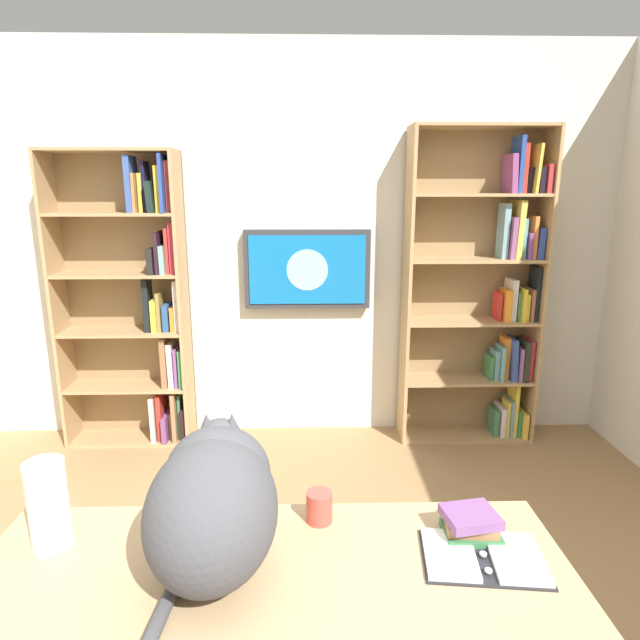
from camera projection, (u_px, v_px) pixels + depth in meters
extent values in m
cube|color=silver|center=(298.00, 247.00, 3.73)|extent=(4.52, 0.06, 2.70)
cube|color=tan|center=(538.00, 290.00, 3.65)|extent=(0.02, 0.28, 2.14)
cube|color=tan|center=(406.00, 291.00, 3.63)|extent=(0.02, 0.28, 2.14)
cube|color=#93754E|center=(466.00, 287.00, 3.77)|extent=(0.93, 0.01, 2.14)
cube|color=tan|center=(462.00, 434.00, 3.89)|extent=(0.88, 0.27, 0.02)
cube|color=tan|center=(466.00, 379.00, 3.79)|extent=(0.88, 0.27, 0.02)
cube|color=tan|center=(470.00, 321.00, 3.69)|extent=(0.88, 0.27, 0.02)
cube|color=tan|center=(474.00, 260.00, 3.59)|extent=(0.88, 0.27, 0.02)
cube|color=tan|center=(479.00, 195.00, 3.49)|extent=(0.88, 0.27, 0.02)
cube|color=tan|center=(484.00, 126.00, 3.39)|extent=(0.88, 0.27, 0.02)
cube|color=gold|center=(520.00, 421.00, 3.87)|extent=(0.03, 0.24, 0.18)
cube|color=#2E7F41|center=(515.00, 420.00, 3.88)|extent=(0.02, 0.19, 0.19)
cube|color=yellow|center=(512.00, 408.00, 3.85)|extent=(0.03, 0.17, 0.39)
cube|color=#6A8E9B|center=(508.00, 415.00, 3.86)|extent=(0.02, 0.19, 0.27)
cube|color=gold|center=(505.00, 417.00, 3.85)|extent=(0.02, 0.13, 0.26)
cube|color=silver|center=(499.00, 419.00, 3.87)|extent=(0.04, 0.18, 0.21)
cube|color=#3B7452|center=(493.00, 420.00, 3.87)|extent=(0.03, 0.15, 0.19)
cube|color=#B62739|center=(527.00, 358.00, 3.76)|extent=(0.02, 0.20, 0.29)
cube|color=#272A1F|center=(522.00, 359.00, 3.75)|extent=(0.04, 0.20, 0.29)
cube|color=slate|center=(516.00, 362.00, 3.76)|extent=(0.03, 0.21, 0.24)
cube|color=#334C90|center=(511.00, 358.00, 3.75)|extent=(0.06, 0.19, 0.30)
cube|color=orange|center=(504.00, 357.00, 3.76)|extent=(0.04, 0.13, 0.30)
cube|color=#62A3A4|center=(500.00, 362.00, 3.75)|extent=(0.02, 0.16, 0.24)
cube|color=#65929E|center=(494.00, 364.00, 3.77)|extent=(0.03, 0.14, 0.21)
cube|color=#397846|center=(489.00, 366.00, 3.78)|extent=(0.03, 0.15, 0.17)
cube|color=black|center=(534.00, 293.00, 3.64)|extent=(0.02, 0.16, 0.37)
cube|color=#A06145|center=(528.00, 304.00, 3.68)|extent=(0.02, 0.19, 0.22)
cube|color=yellow|center=(524.00, 307.00, 3.66)|extent=(0.03, 0.15, 0.19)
cube|color=gold|center=(519.00, 303.00, 3.66)|extent=(0.02, 0.22, 0.23)
cube|color=#42754E|center=(517.00, 306.00, 3.66)|extent=(0.03, 0.12, 0.20)
cube|color=silver|center=(510.00, 299.00, 3.67)|extent=(0.04, 0.17, 0.28)
cube|color=orange|center=(505.00, 305.00, 3.65)|extent=(0.04, 0.16, 0.22)
cube|color=red|center=(497.00, 306.00, 3.68)|extent=(0.03, 0.13, 0.19)
cube|color=#2E4497|center=(536.00, 243.00, 3.57)|extent=(0.05, 0.19, 0.21)
cube|color=orange|center=(531.00, 237.00, 3.57)|extent=(0.03, 0.18, 0.28)
cube|color=#704286|center=(527.00, 246.00, 3.56)|extent=(0.03, 0.16, 0.17)
cube|color=#5B94A5|center=(521.00, 238.00, 3.56)|extent=(0.02, 0.14, 0.26)
cube|color=gold|center=(516.00, 229.00, 3.55)|extent=(0.05, 0.21, 0.38)
cube|color=#854B78|center=(510.00, 238.00, 3.55)|extent=(0.04, 0.18, 0.27)
cube|color=#7198A8|center=(503.00, 231.00, 3.55)|extent=(0.04, 0.14, 0.36)
cube|color=#AB2C31|center=(543.00, 179.00, 3.47)|extent=(0.03, 0.23, 0.18)
cube|color=black|center=(537.00, 180.00, 3.48)|extent=(0.04, 0.21, 0.16)
cube|color=gold|center=(534.00, 169.00, 3.44)|extent=(0.03, 0.21, 0.31)
cube|color=black|center=(527.00, 181.00, 3.47)|extent=(0.04, 0.14, 0.16)
cube|color=#B63024|center=(522.00, 169.00, 3.46)|extent=(0.03, 0.15, 0.31)
cube|color=#24438E|center=(517.00, 165.00, 3.44)|extent=(0.03, 0.18, 0.36)
cube|color=#86407A|center=(510.00, 174.00, 3.46)|extent=(0.05, 0.20, 0.25)
cube|color=tan|center=(184.00, 303.00, 3.61)|extent=(0.02, 0.28, 1.99)
cube|color=tan|center=(59.00, 304.00, 3.59)|extent=(0.02, 0.28, 1.99)
cube|color=#93754E|center=(128.00, 299.00, 3.73)|extent=(0.86, 0.01, 1.99)
cube|color=tan|center=(134.00, 438.00, 3.83)|extent=(0.81, 0.27, 0.02)
cube|color=tan|center=(129.00, 386.00, 3.74)|extent=(0.81, 0.27, 0.02)
cube|color=tan|center=(124.00, 332.00, 3.65)|extent=(0.81, 0.27, 0.02)
cube|color=tan|center=(119.00, 274.00, 3.55)|extent=(0.81, 0.27, 0.02)
cube|color=tan|center=(113.00, 214.00, 3.46)|extent=(0.81, 0.27, 0.02)
cube|color=tan|center=(108.00, 150.00, 3.36)|extent=(0.81, 0.27, 0.02)
cube|color=black|center=(186.00, 421.00, 3.81)|extent=(0.03, 0.21, 0.24)
cube|color=#3B7951|center=(181.00, 415.00, 3.79)|extent=(0.02, 0.13, 0.33)
cube|color=#946D4A|center=(177.00, 414.00, 3.79)|extent=(0.03, 0.22, 0.35)
cube|color=#906642|center=(174.00, 423.00, 3.82)|extent=(0.03, 0.15, 0.19)
cube|color=#714177|center=(168.00, 425.00, 3.80)|extent=(0.03, 0.24, 0.18)
cube|color=#B23026|center=(162.00, 415.00, 3.79)|extent=(0.03, 0.18, 0.34)
cube|color=beige|center=(156.00, 415.00, 3.80)|extent=(0.03, 0.23, 0.32)
cube|color=#3F8250|center=(182.00, 367.00, 3.70)|extent=(0.02, 0.18, 0.27)
cube|color=#83498E|center=(178.00, 366.00, 3.70)|extent=(0.02, 0.16, 0.27)
cube|color=beige|center=(173.00, 363.00, 3.71)|extent=(0.04, 0.19, 0.31)
cube|color=#936441|center=(166.00, 361.00, 3.70)|extent=(0.04, 0.19, 0.35)
cube|color=beige|center=(179.00, 305.00, 3.62)|extent=(0.03, 0.18, 0.35)
cube|color=orange|center=(174.00, 318.00, 3.64)|extent=(0.03, 0.15, 0.17)
cube|color=#2A4F88|center=(168.00, 317.00, 3.64)|extent=(0.04, 0.16, 0.18)
cube|color=olive|center=(161.00, 311.00, 3.62)|extent=(0.02, 0.17, 0.26)
cube|color=gold|center=(155.00, 315.00, 3.61)|extent=(0.04, 0.14, 0.22)
cube|color=black|center=(148.00, 305.00, 3.59)|extent=(0.04, 0.13, 0.36)
cube|color=#AD2735|center=(174.00, 248.00, 3.50)|extent=(0.04, 0.13, 0.33)
cube|color=#AD332B|center=(168.00, 251.00, 3.51)|extent=(0.02, 0.13, 0.30)
cube|color=#719D9E|center=(165.00, 259.00, 3.54)|extent=(0.03, 0.23, 0.18)
cube|color=black|center=(160.00, 252.00, 3.52)|extent=(0.02, 0.21, 0.27)
cube|color=black|center=(154.00, 260.00, 3.53)|extent=(0.04, 0.23, 0.17)
cube|color=#BB3932|center=(171.00, 187.00, 3.44)|extent=(0.03, 0.18, 0.32)
cube|color=#294395|center=(165.00, 184.00, 3.40)|extent=(0.02, 0.24, 0.36)
cube|color=gold|center=(160.00, 189.00, 3.42)|extent=(0.03, 0.17, 0.29)
cube|color=black|center=(153.00, 197.00, 3.42)|extent=(0.05, 0.22, 0.20)
cube|color=black|center=(146.00, 187.00, 3.42)|extent=(0.03, 0.13, 0.32)
cube|color=gold|center=(143.00, 193.00, 3.44)|extent=(0.03, 0.15, 0.24)
cube|color=#A17140|center=(138.00, 193.00, 3.43)|extent=(0.02, 0.21, 0.24)
cube|color=#39549D|center=(131.00, 184.00, 3.40)|extent=(0.04, 0.18, 0.35)
cube|color=#333338|center=(307.00, 269.00, 3.69)|extent=(0.87, 0.06, 0.54)
cube|color=#146BB2|center=(307.00, 270.00, 3.65)|extent=(0.80, 0.01, 0.47)
cylinder|color=#8CCCEA|center=(307.00, 270.00, 3.65)|extent=(0.28, 0.00, 0.28)
cube|color=tan|center=(273.00, 574.00, 1.43)|extent=(1.62, 0.60, 0.03)
cube|color=tan|center=(508.00, 611.00, 1.80)|extent=(0.06, 0.06, 0.73)
cube|color=tan|center=(47.00, 620.00, 1.76)|extent=(0.06, 0.06, 0.73)
ellipsoid|color=#4C4C51|center=(212.00, 512.00, 1.38)|extent=(0.34, 0.47, 0.36)
ellipsoid|color=#4C4C51|center=(218.00, 475.00, 1.47)|extent=(0.29, 0.26, 0.27)
sphere|color=#4C4C51|center=(220.00, 441.00, 1.51)|extent=(0.13, 0.13, 0.13)
cone|color=#4C4C51|center=(232.00, 425.00, 1.50)|extent=(0.06, 0.06, 0.07)
cone|color=#4C4C51|center=(207.00, 425.00, 1.50)|extent=(0.06, 0.06, 0.07)
cone|color=beige|center=(232.00, 428.00, 1.49)|extent=(0.03, 0.03, 0.05)
cone|color=beige|center=(206.00, 428.00, 1.49)|extent=(0.03, 0.03, 0.05)
cylinder|color=#4C4C51|center=(156.00, 626.00, 1.22)|extent=(0.06, 0.33, 0.04)
cube|color=#26262B|center=(516.00, 561.00, 1.46)|extent=(0.17, 0.24, 0.01)
cube|color=#26262B|center=(450.00, 557.00, 1.47)|extent=(0.17, 0.24, 0.01)
cube|color=#26262B|center=(483.00, 559.00, 1.47)|extent=(0.05, 0.22, 0.01)
cube|color=white|center=(517.00, 558.00, 1.46)|extent=(0.16, 0.22, 0.01)
cube|color=white|center=(450.00, 554.00, 1.47)|extent=(0.16, 0.22, 0.01)
cylinder|color=silver|center=(489.00, 571.00, 1.40)|extent=(0.02, 0.02, 0.01)
cylinder|color=silver|center=(483.00, 554.00, 1.46)|extent=(0.02, 0.02, 0.01)
cylinder|color=silver|center=(478.00, 539.00, 1.53)|extent=(0.02, 0.02, 0.01)
cylinder|color=white|center=(48.00, 504.00, 1.50)|extent=(0.11, 0.11, 0.26)
cylinder|color=#D84C3F|center=(319.00, 507.00, 1.63)|extent=(0.08, 0.08, 0.10)
cube|color=#387A47|center=(471.00, 533.00, 1.56)|extent=(0.16, 0.12, 0.02)
cube|color=#996B42|center=(471.00, 525.00, 1.55)|extent=(0.15, 0.11, 0.03)
cube|color=#7A4C84|center=(471.00, 517.00, 1.55)|extent=(0.17, 0.15, 0.03)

